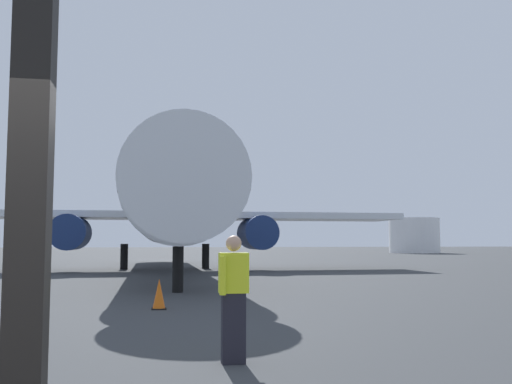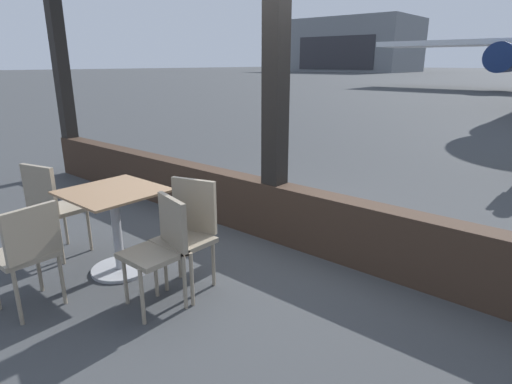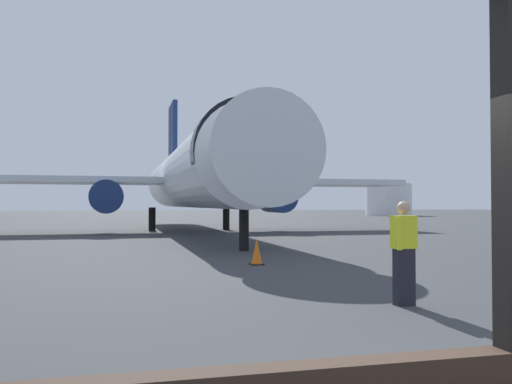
# 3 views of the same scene
# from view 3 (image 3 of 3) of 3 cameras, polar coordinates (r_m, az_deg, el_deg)

# --- Properties ---
(ground_plane) EXTENTS (220.00, 220.00, 0.00)m
(ground_plane) POSITION_cam_3_polar(r_m,az_deg,el_deg) (43.59, -10.39, -3.50)
(ground_plane) COLOR #383A3D
(window_frame) EXTENTS (8.96, 0.24, 3.58)m
(window_frame) POSITION_cam_3_polar(r_m,az_deg,el_deg) (4.50, 25.41, -6.43)
(window_frame) COLOR #38281E
(window_frame) RESTS_ON ground
(airplane) EXTENTS (27.58, 33.39, 10.34)m
(airplane) POSITION_cam_3_polar(r_m,az_deg,el_deg) (32.50, -6.38, 1.73)
(airplane) COLOR silver
(airplane) RESTS_ON ground
(ground_crew_worker) EXTENTS (0.43, 0.43, 1.74)m
(ground_crew_worker) POSITION_cam_3_polar(r_m,az_deg,el_deg) (9.42, 15.33, -6.06)
(ground_crew_worker) COLOR black
(ground_crew_worker) RESTS_ON ground
(traffic_cone) EXTENTS (0.36, 0.36, 0.74)m
(traffic_cone) POSITION_cam_3_polar(r_m,az_deg,el_deg) (15.15, 0.08, -6.36)
(traffic_cone) COLOR orange
(traffic_cone) RESTS_ON ground
(fuel_storage_tank) EXTENTS (6.89, 6.89, 4.82)m
(fuel_storage_tank) POSITION_cam_3_polar(r_m,az_deg,el_deg) (84.49, 13.81, -0.77)
(fuel_storage_tank) COLOR white
(fuel_storage_tank) RESTS_ON ground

